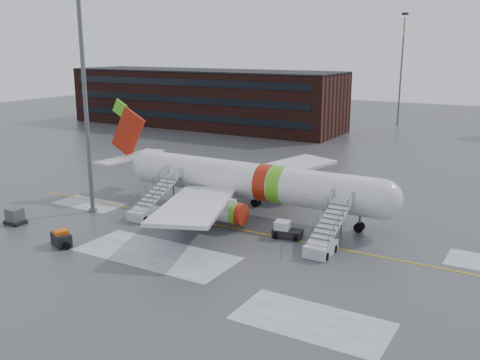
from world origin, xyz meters
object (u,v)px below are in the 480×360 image
Objects in this scene: pushback_tug at (286,230)px; airstair_fwd at (324,240)px; light_mast_near at (84,76)px; uld_container at (15,217)px; airliner at (242,180)px; airstair_aft at (149,207)px; baggage_tractor at (61,239)px.

airstair_fwd is at bearing -20.13° from pushback_tug.
airstair_fwd is 0.28× the size of light_mast_near.
light_mast_near is (3.62, 6.91, 13.54)m from uld_container.
uld_container reaches higher than pushback_tug.
airliner is 23.11m from uld_container.
uld_container is (-10.04, -8.48, -0.33)m from airstair_aft.
airstair_aft is 14.96m from pushback_tug.
airstair_aft is (-7.32, -6.54, -2.35)m from airliner.
baggage_tractor is at bearing -12.10° from uld_container.
airstair_fwd is 1.00× the size of airstair_aft.
baggage_tractor is (-16.26, -11.95, -0.07)m from pushback_tug.
pushback_tug is at bearing 8.50° from light_mast_near.
light_mast_near is (-25.68, -1.57, 13.21)m from airstair_fwd.
pushback_tug is at bearing 22.05° from uld_container.
airliner is 4.55× the size of airstair_fwd.
pushback_tug is at bearing -33.11° from airliner.
pushback_tug is 0.10× the size of light_mast_near.
uld_container is at bearing 167.90° from baggage_tractor.
light_mast_near reaches higher than baggage_tractor.
uld_container is at bearing -157.95° from pushback_tug.
uld_container is at bearing -163.85° from airstair_fwd.
uld_container is at bearing -139.12° from airliner.
uld_container is 15.63m from light_mast_near.
airstair_fwd is 30.50m from uld_container.
airstair_fwd is 23.10m from baggage_tractor.
baggage_tractor is (-8.71, -16.87, -2.81)m from airliner.
light_mast_near is (-6.42, -1.57, 13.21)m from airstair_aft.
pushback_tug is at bearing 159.87° from airstair_fwd.
baggage_tractor is at bearing -117.30° from airliner.
baggage_tractor is at bearing -60.16° from light_mast_near.
uld_container is 8.84m from baggage_tractor.
pushback_tug is (7.56, -4.93, -2.74)m from airliner.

